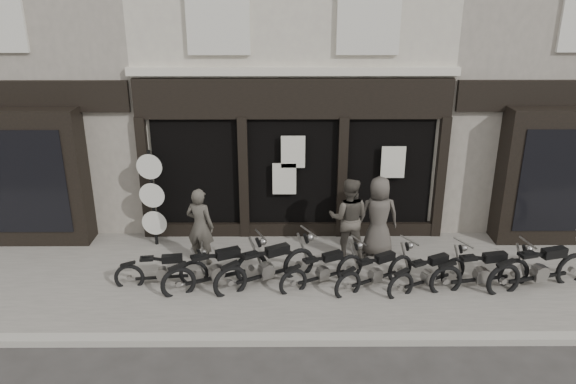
{
  "coord_description": "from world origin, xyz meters",
  "views": [
    {
      "loc": [
        -0.18,
        -9.46,
        5.94
      ],
      "look_at": [
        -0.12,
        1.6,
        1.73
      ],
      "focal_mm": 35.0,
      "sensor_mm": 36.0,
      "label": 1
    }
  ],
  "objects_px": {
    "motorcycle_5": "(428,276)",
    "motorcycle_7": "(540,272)",
    "man_centre": "(349,218)",
    "man_right": "(378,216)",
    "motorcycle_0": "(163,273)",
    "motorcycle_4": "(376,274)",
    "motorcycle_2": "(267,270)",
    "motorcycle_1": "(217,272)",
    "motorcycle_3": "(323,272)",
    "motorcycle_6": "(482,274)",
    "man_left": "(200,226)",
    "advert_sign_post": "(153,203)"
  },
  "relations": [
    {
      "from": "motorcycle_5",
      "to": "motorcycle_7",
      "type": "relative_size",
      "value": 0.78
    },
    {
      "from": "man_centre",
      "to": "motorcycle_7",
      "type": "bearing_deg",
      "value": 168.53
    },
    {
      "from": "man_right",
      "to": "man_centre",
      "type": "bearing_deg",
      "value": 5.3
    },
    {
      "from": "man_centre",
      "to": "motorcycle_0",
      "type": "bearing_deg",
      "value": 26.55
    },
    {
      "from": "man_right",
      "to": "motorcycle_4",
      "type": "bearing_deg",
      "value": 77.94
    },
    {
      "from": "motorcycle_0",
      "to": "motorcycle_2",
      "type": "bearing_deg",
      "value": -7.4
    },
    {
      "from": "motorcycle_1",
      "to": "motorcycle_3",
      "type": "relative_size",
      "value": 1.17
    },
    {
      "from": "motorcycle_6",
      "to": "man_centre",
      "type": "height_order",
      "value": "man_centre"
    },
    {
      "from": "motorcycle_5",
      "to": "motorcycle_0",
      "type": "bearing_deg",
      "value": 150.94
    },
    {
      "from": "motorcycle_2",
      "to": "man_left",
      "type": "relative_size",
      "value": 1.21
    },
    {
      "from": "motorcycle_4",
      "to": "man_right",
      "type": "height_order",
      "value": "man_right"
    },
    {
      "from": "motorcycle_0",
      "to": "motorcycle_3",
      "type": "bearing_deg",
      "value": -7.48
    },
    {
      "from": "man_centre",
      "to": "man_right",
      "type": "distance_m",
      "value": 0.68
    },
    {
      "from": "advert_sign_post",
      "to": "motorcycle_6",
      "type": "bearing_deg",
      "value": -10.67
    },
    {
      "from": "motorcycle_6",
      "to": "man_left",
      "type": "relative_size",
      "value": 1.25
    },
    {
      "from": "motorcycle_5",
      "to": "man_right",
      "type": "bearing_deg",
      "value": 91.12
    },
    {
      "from": "motorcycle_0",
      "to": "man_centre",
      "type": "bearing_deg",
      "value": 10.34
    },
    {
      "from": "motorcycle_1",
      "to": "motorcycle_0",
      "type": "bearing_deg",
      "value": 151.02
    },
    {
      "from": "motorcycle_0",
      "to": "motorcycle_7",
      "type": "distance_m",
      "value": 7.59
    },
    {
      "from": "motorcycle_0",
      "to": "motorcycle_4",
      "type": "xyz_separation_m",
      "value": [
        4.31,
        -0.1,
        0.02
      ]
    },
    {
      "from": "man_left",
      "to": "advert_sign_post",
      "type": "height_order",
      "value": "advert_sign_post"
    },
    {
      "from": "motorcycle_0",
      "to": "motorcycle_1",
      "type": "xyz_separation_m",
      "value": [
        1.11,
        -0.09,
        0.07
      ]
    },
    {
      "from": "motorcycle_5",
      "to": "motorcycle_1",
      "type": "bearing_deg",
      "value": 151.65
    },
    {
      "from": "man_left",
      "to": "motorcycle_7",
      "type": "bearing_deg",
      "value": -169.11
    },
    {
      "from": "advert_sign_post",
      "to": "motorcycle_4",
      "type": "bearing_deg",
      "value": -16.19
    },
    {
      "from": "motorcycle_4",
      "to": "man_left",
      "type": "xyz_separation_m",
      "value": [
        -3.65,
        1.02,
        0.61
      ]
    },
    {
      "from": "motorcycle_0",
      "to": "motorcycle_3",
      "type": "distance_m",
      "value": 3.25
    },
    {
      "from": "man_left",
      "to": "man_right",
      "type": "distance_m",
      "value": 3.91
    },
    {
      "from": "motorcycle_1",
      "to": "motorcycle_2",
      "type": "distance_m",
      "value": 1.0
    },
    {
      "from": "motorcycle_0",
      "to": "motorcycle_5",
      "type": "bearing_deg",
      "value": -9.16
    },
    {
      "from": "motorcycle_6",
      "to": "advert_sign_post",
      "type": "bearing_deg",
      "value": 152.93
    },
    {
      "from": "motorcycle_0",
      "to": "advert_sign_post",
      "type": "relative_size",
      "value": 0.78
    },
    {
      "from": "motorcycle_2",
      "to": "man_right",
      "type": "bearing_deg",
      "value": -0.33
    },
    {
      "from": "motorcycle_4",
      "to": "advert_sign_post",
      "type": "relative_size",
      "value": 0.74
    },
    {
      "from": "motorcycle_0",
      "to": "motorcycle_2",
      "type": "height_order",
      "value": "motorcycle_2"
    },
    {
      "from": "motorcycle_7",
      "to": "motorcycle_4",
      "type": "bearing_deg",
      "value": 163.45
    },
    {
      "from": "motorcycle_4",
      "to": "man_centre",
      "type": "height_order",
      "value": "man_centre"
    },
    {
      "from": "motorcycle_2",
      "to": "motorcycle_4",
      "type": "xyz_separation_m",
      "value": [
        2.2,
        -0.09,
        -0.06
      ]
    },
    {
      "from": "motorcycle_4",
      "to": "man_right",
      "type": "distance_m",
      "value": 1.58
    },
    {
      "from": "motorcycle_3",
      "to": "motorcycle_4",
      "type": "height_order",
      "value": "motorcycle_4"
    },
    {
      "from": "motorcycle_1",
      "to": "man_centre",
      "type": "distance_m",
      "value": 3.12
    },
    {
      "from": "motorcycle_6",
      "to": "man_centre",
      "type": "xyz_separation_m",
      "value": [
        -2.54,
        1.41,
        0.62
      ]
    },
    {
      "from": "man_left",
      "to": "motorcycle_1",
      "type": "bearing_deg",
      "value": 133.81
    },
    {
      "from": "advert_sign_post",
      "to": "motorcycle_2",
      "type": "bearing_deg",
      "value": -29.12
    },
    {
      "from": "motorcycle_3",
      "to": "man_left",
      "type": "height_order",
      "value": "man_left"
    },
    {
      "from": "motorcycle_0",
      "to": "man_left",
      "type": "distance_m",
      "value": 1.29
    },
    {
      "from": "motorcycle_2",
      "to": "motorcycle_6",
      "type": "height_order",
      "value": "motorcycle_2"
    },
    {
      "from": "motorcycle_0",
      "to": "man_centre",
      "type": "distance_m",
      "value": 4.12
    },
    {
      "from": "motorcycle_4",
      "to": "motorcycle_2",
      "type": "bearing_deg",
      "value": 147.02
    },
    {
      "from": "motorcycle_1",
      "to": "man_left",
      "type": "bearing_deg",
      "value": 89.79
    }
  ]
}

